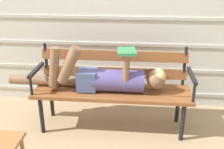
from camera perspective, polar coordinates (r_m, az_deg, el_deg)
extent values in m
plane|color=tan|center=(2.87, -0.33, -12.91)|extent=(12.00, 12.00, 0.00)
cube|color=beige|center=(3.17, 1.03, 12.15)|extent=(4.17, 0.06, 2.19)
cube|color=#B7B7AD|center=(3.43, 0.88, -3.60)|extent=(4.17, 0.02, 0.04)
cube|color=#B7B7AD|center=(3.30, 0.91, 1.29)|extent=(4.17, 0.02, 0.04)
cube|color=#B7B7AD|center=(3.20, 0.95, 6.52)|extent=(4.17, 0.02, 0.04)
cube|color=#B7B7AD|center=(3.13, 0.98, 12.03)|extent=(4.17, 0.02, 0.04)
cube|color=brown|center=(2.67, -0.29, -5.12)|extent=(1.64, 0.14, 0.04)
cube|color=brown|center=(2.80, 0.00, -3.74)|extent=(1.64, 0.14, 0.04)
cube|color=brown|center=(2.94, 0.27, -2.48)|extent=(1.64, 0.14, 0.04)
cube|color=brown|center=(2.94, 0.39, 0.45)|extent=(1.58, 0.05, 0.11)
cube|color=brown|center=(2.88, 0.40, 4.05)|extent=(1.58, 0.05, 0.11)
cylinder|color=black|center=(3.06, -13.84, 2.62)|extent=(0.03, 0.03, 0.43)
cylinder|color=black|center=(2.95, 15.20, 1.68)|extent=(0.03, 0.03, 0.43)
cylinder|color=black|center=(2.91, -14.78, -8.42)|extent=(0.04, 0.04, 0.41)
cylinder|color=black|center=(2.80, 14.80, -9.85)|extent=(0.04, 0.04, 0.41)
cylinder|color=black|center=(3.20, -12.77, -5.32)|extent=(0.04, 0.04, 0.41)
cylinder|color=black|center=(3.09, 13.87, -6.47)|extent=(0.04, 0.04, 0.41)
cube|color=black|center=(2.89, -15.90, 0.93)|extent=(0.04, 0.42, 0.03)
cylinder|color=black|center=(2.79, -16.89, -2.28)|extent=(0.03, 0.03, 0.20)
cube|color=black|center=(2.76, 16.68, -0.20)|extent=(0.04, 0.42, 0.03)
cylinder|color=black|center=(2.65, 17.09, -3.62)|extent=(0.03, 0.03, 0.20)
cylinder|color=#514784|center=(2.74, 1.36, -1.31)|extent=(0.52, 0.23, 0.23)
cube|color=#475684|center=(2.78, -5.28, -1.05)|extent=(0.20, 0.22, 0.21)
sphere|color=brown|center=(2.73, 9.39, -1.02)|extent=(0.19, 0.19, 0.19)
sphere|color=#E0C67A|center=(2.72, 9.85, -0.39)|extent=(0.16, 0.16, 0.16)
cylinder|color=brown|center=(2.70, -9.17, 2.07)|extent=(0.28, 0.11, 0.41)
cylinder|color=brown|center=(2.75, -12.25, 1.43)|extent=(0.15, 0.09, 0.44)
cylinder|color=brown|center=(2.98, -14.01, -1.28)|extent=(0.78, 0.10, 0.10)
cylinder|color=brown|center=(2.61, 2.99, 0.95)|extent=(0.06, 0.06, 0.30)
cylinder|color=brown|center=(2.76, 3.14, 2.16)|extent=(0.06, 0.06, 0.30)
cube|color=#337A4C|center=(2.63, 3.14, 4.94)|extent=(0.20, 0.27, 0.04)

